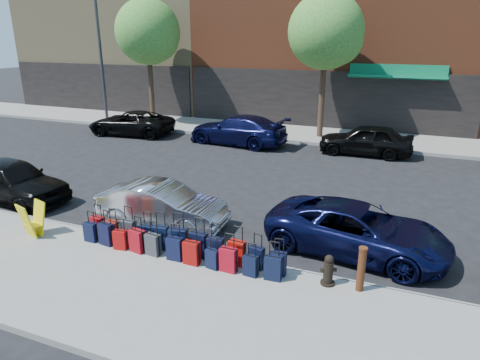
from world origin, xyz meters
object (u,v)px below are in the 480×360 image
at_px(car_near_0, 12,180).
at_px(car_far_0, 131,123).
at_px(streetlight, 103,47).
at_px(bollard, 361,268).
at_px(display_rack, 33,220).
at_px(car_far_2, 366,140).
at_px(car_far_1, 238,130).
at_px(tree_left, 150,34).
at_px(tree_center, 329,33).
at_px(suitcase_front_5, 178,241).
at_px(car_near_2, 357,230).
at_px(car_near_1, 162,205).
at_px(fire_hydrant, 328,271).

xyz_separation_m(car_near_0, car_far_0, (-2.35, 9.97, -0.05)).
distance_m(streetlight, bollard, 22.27).
distance_m(display_rack, car_near_0, 3.65).
bearing_deg(car_far_2, car_far_1, -88.11).
height_order(tree_left, bollard, tree_left).
bearing_deg(streetlight, tree_center, 2.98).
height_order(streetlight, car_far_0, streetlight).
distance_m(tree_center, car_far_1, 6.62).
relative_size(suitcase_front_5, car_near_2, 0.23).
bearing_deg(car_far_0, display_rack, 18.34).
height_order(car_near_1, car_far_2, car_far_2).
height_order(suitcase_front_5, car_far_2, car_far_2).
xyz_separation_m(tree_center, streetlight, (-13.44, -0.70, -0.75)).
bearing_deg(tree_center, car_far_0, -164.00).
relative_size(car_near_1, car_far_2, 0.90).
distance_m(fire_hydrant, car_near_1, 5.41).
distance_m(fire_hydrant, car_far_0, 17.49).
distance_m(car_near_2, car_far_0, 16.54).
relative_size(streetlight, car_far_1, 1.56).
relative_size(car_near_0, car_far_1, 0.82).
bearing_deg(car_near_1, fire_hydrant, -109.79).
bearing_deg(car_far_2, car_near_2, 4.29).
distance_m(car_near_0, car_near_2, 11.27).
bearing_deg(car_near_2, car_far_0, 63.05).
bearing_deg(streetlight, suitcase_front_5, -46.86).
distance_m(suitcase_front_5, display_rack, 4.19).
xyz_separation_m(car_near_1, car_far_1, (-1.71, 10.01, 0.12)).
height_order(streetlight, display_rack, streetlight).
bearing_deg(car_far_1, tree_center, 132.38).
distance_m(streetlight, display_rack, 17.12).
bearing_deg(bollard, display_rack, -175.90).
xyz_separation_m(tree_left, display_rack, (5.69, -14.91, -4.80)).
distance_m(tree_left, car_far_0, 5.58).
xyz_separation_m(fire_hydrant, car_near_1, (-5.17, 1.59, 0.16)).
relative_size(fire_hydrant, car_near_1, 0.18).
height_order(car_near_1, car_far_1, car_far_1).
xyz_separation_m(streetlight, suitcase_front_5, (12.78, -13.64, -4.17)).
bearing_deg(car_far_2, tree_left, -101.45).
xyz_separation_m(streetlight, fire_hydrant, (16.50, -13.62, -4.19)).
relative_size(bollard, car_near_2, 0.22).
height_order(bollard, car_near_0, car_near_0).
xyz_separation_m(fire_hydrant, car_far_1, (-6.88, 11.60, 0.27)).
distance_m(tree_center, car_far_0, 11.62).
relative_size(suitcase_front_5, car_far_0, 0.23).
bearing_deg(fire_hydrant, car_near_2, 59.69).
bearing_deg(bollard, car_far_1, 123.15).
bearing_deg(car_near_0, car_near_1, -83.21).
bearing_deg(bollard, car_near_2, 99.59).
distance_m(suitcase_front_5, fire_hydrant, 3.72).
height_order(bollard, car_near_2, car_near_2).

